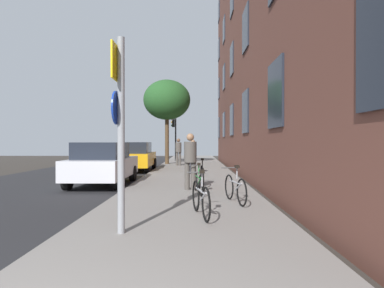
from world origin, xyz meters
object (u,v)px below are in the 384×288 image
object	(u,v)px
pedestrian_0	(190,158)
car_1	(136,156)
bicycle_3	(202,175)
pedestrian_1	(193,154)
pedestrian_2	(178,150)
traffic_light	(174,130)
bicycle_0	(201,198)
tree_near	(167,100)
car_0	(103,163)
bicycle_1	(235,188)
sign_post	(120,120)
bicycle_2	(198,181)

from	to	relation	value
pedestrian_0	car_1	bearing A→B (deg)	112.23
bicycle_3	pedestrian_1	distance (m)	4.10
pedestrian_2	traffic_light	bearing A→B (deg)	96.63
bicycle_0	pedestrian_2	xyz separation A→B (m)	(-1.20, 14.13, 0.62)
bicycle_3	bicycle_0	bearing A→B (deg)	-91.63
car_1	bicycle_0	bearing A→B (deg)	-73.20
car_1	tree_near	bearing A→B (deg)	71.79
traffic_light	car_0	distance (m)	14.05
bicycle_1	pedestrian_2	bearing A→B (deg)	99.38
car_1	pedestrian_2	bearing A→B (deg)	50.65
sign_post	bicycle_2	size ratio (longest dim) A/B	1.96
bicycle_0	pedestrian_0	distance (m)	3.70
tree_near	bicycle_1	bearing A→B (deg)	-78.13
pedestrian_1	car_1	size ratio (longest dim) A/B	0.36
bicycle_2	pedestrian_1	bearing A→B (deg)	92.01
traffic_light	car_0	size ratio (longest dim) A/B	0.89
pedestrian_1	pedestrian_2	distance (m)	5.56
traffic_light	bicycle_3	distance (m)	14.96
pedestrian_0	pedestrian_1	bearing A→B (deg)	89.52
sign_post	bicycle_3	world-z (taller)	sign_post
bicycle_1	pedestrian_2	xyz separation A→B (m)	(-2.09, 12.66, 0.62)
bicycle_3	car_1	size ratio (longest dim) A/B	0.39
pedestrian_0	bicycle_0	bearing A→B (deg)	-85.78
pedestrian_0	sign_post	bearing A→B (deg)	-102.89
bicycle_3	car_0	xyz separation A→B (m)	(-3.73, 0.86, 0.35)
tree_near	car_1	size ratio (longest dim) A/B	1.29
sign_post	tree_near	bearing A→B (deg)	92.35
tree_near	car_0	world-z (taller)	tree_near
pedestrian_1	car_1	xyz separation A→B (m)	(-3.21, 2.74, -0.21)
bicycle_1	car_0	bearing A→B (deg)	138.36
bicycle_3	pedestrian_0	distance (m)	1.24
bicycle_1	bicycle_2	distance (m)	1.72
pedestrian_1	pedestrian_2	world-z (taller)	pedestrian_2
tree_near	pedestrian_0	world-z (taller)	tree_near
sign_post	bicycle_1	size ratio (longest dim) A/B	2.05
pedestrian_0	bicycle_3	bearing A→B (deg)	67.72
bicycle_3	sign_post	bearing A→B (deg)	-104.52
sign_post	traffic_light	world-z (taller)	traffic_light
bicycle_0	sign_post	bearing A→B (deg)	-138.46
bicycle_2	car_1	xyz separation A→B (m)	(-3.42, 8.47, 0.37)
traffic_light	pedestrian_0	world-z (taller)	traffic_light
sign_post	car_1	distance (m)	12.84
sign_post	pedestrian_2	size ratio (longest dim) A/B	1.88
traffic_light	car_1	world-z (taller)	traffic_light
bicycle_1	pedestrian_1	bearing A→B (deg)	98.86
sign_post	pedestrian_1	world-z (taller)	sign_post
car_1	pedestrian_1	bearing A→B (deg)	-40.41
tree_near	car_0	distance (m)	10.87
pedestrian_2	car_0	size ratio (longest dim) A/B	0.44
car_1	sign_post	bearing A→B (deg)	-80.72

